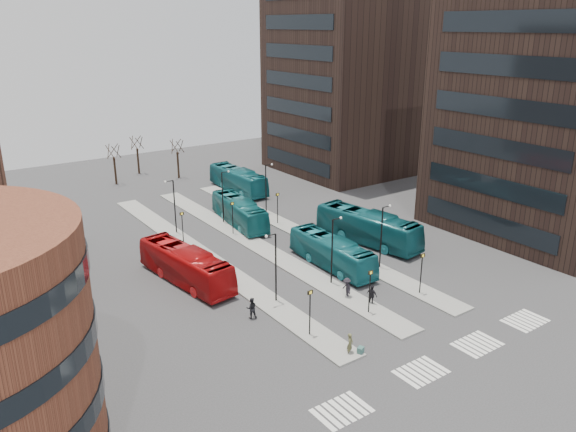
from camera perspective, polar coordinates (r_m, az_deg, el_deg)
ground at (r=39.10m, az=18.92°, el=-16.98°), size 160.00×160.00×0.00m
island_left at (r=57.15m, az=-8.48°, el=-4.14°), size 2.50×45.00×0.15m
island_mid at (r=59.83m, az=-3.35°, el=-2.88°), size 2.50×45.00×0.15m
island_right at (r=62.96m, az=1.29°, el=-1.71°), size 2.50×45.00×0.15m
suitcase at (r=41.26m, az=7.39°, el=-13.44°), size 0.58×0.53×0.59m
red_bus at (r=51.67m, az=-10.37°, el=-4.92°), size 4.35×12.09×3.29m
teal_bus_a at (r=54.10m, az=4.46°, el=-3.70°), size 2.81×10.89×3.02m
teal_bus_b at (r=65.60m, az=-4.97°, el=0.46°), size 4.04×11.45×3.12m
teal_bus_c at (r=60.40m, az=8.11°, el=-1.12°), size 4.72×12.87×3.50m
teal_bus_d at (r=78.80m, az=-5.11°, el=3.69°), size 2.83×11.80×3.28m
traveller at (r=40.93m, az=6.32°, el=-12.80°), size 0.72×0.64×1.66m
commuter_a at (r=45.27m, az=-3.72°, el=-9.31°), size 1.05×0.95×1.76m
commuter_b at (r=47.73m, az=8.53°, el=-7.94°), size 0.61×1.08×1.74m
commuter_c at (r=48.57m, az=5.99°, el=-7.27°), size 0.91×1.29×1.82m
crosswalk_stripes at (r=42.20m, az=15.94°, el=-13.74°), size 22.35×2.40×0.01m
tower_near at (r=68.18m, az=25.75°, el=10.99°), size 20.12×20.00×30.00m
tower_far at (r=89.85m, az=6.27°, el=14.19°), size 20.12×20.00×30.00m
sign_poles at (r=53.33m, az=0.22°, el=-2.94°), size 12.45×22.12×3.65m
lamp_posts at (r=57.34m, az=-1.82°, el=-0.10°), size 14.04×20.24×6.12m
bare_trees at (r=87.57m, az=-14.44°, el=5.44°), size 10.97×8.14×5.90m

